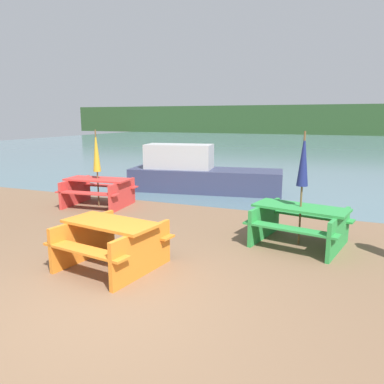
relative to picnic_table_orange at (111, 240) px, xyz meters
The scene contains 9 objects.
ground_plane 1.41m from the picnic_table_orange, 59.99° to the right, with size 60.00×60.00×0.00m, color brown.
water 29.45m from the picnic_table_orange, 88.70° to the left, with size 60.00×50.00×0.00m.
far_treeline 49.46m from the picnic_table_orange, 89.23° to the left, with size 80.00×1.60×4.00m.
picnic_table_orange is the anchor object (origin of this frame).
picnic_table_green 3.46m from the picnic_table_orange, 40.60° to the left, with size 1.93×1.69×0.74m.
picnic_table_red 4.37m from the picnic_table_orange, 128.83° to the left, with size 1.83×1.53×0.75m.
umbrella_gold 4.49m from the picnic_table_orange, 128.83° to the left, with size 0.20×0.20×2.04m.
umbrella_navy 3.64m from the picnic_table_orange, 40.60° to the left, with size 0.21×0.21×2.12m.
boat 6.46m from the picnic_table_orange, 99.00° to the left, with size 4.98×2.10×1.50m.
Camera 1 is at (2.66, -3.57, 2.36)m, focal length 35.00 mm.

